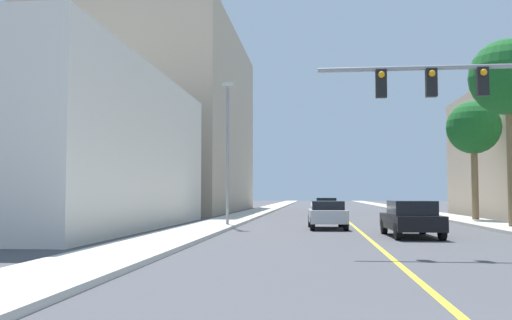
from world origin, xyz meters
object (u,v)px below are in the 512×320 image
object	(u,v)px
traffic_signal_mast	(506,101)
car_black	(411,218)
car_green	(326,206)
car_silver	(327,214)
palm_far	(474,129)
palm_mid	(508,78)
street_lamp	(228,145)

from	to	relation	value
traffic_signal_mast	car_black	distance (m)	7.24
car_green	car_silver	world-z (taller)	car_green
palm_far	car_green	world-z (taller)	palm_far
palm_mid	car_silver	bearing A→B (deg)	-176.95
car_black	car_silver	size ratio (longest dim) A/B	1.11
street_lamp	palm_far	xyz separation A→B (m)	(14.33, 7.00, 1.50)
street_lamp	car_black	xyz separation A→B (m)	(8.32, -5.88, -3.52)
traffic_signal_mast	car_green	bearing A→B (deg)	98.98
street_lamp	car_green	size ratio (longest dim) A/B	1.71
car_green	car_silver	size ratio (longest dim) A/B	1.09
traffic_signal_mast	palm_far	world-z (taller)	palm_far
traffic_signal_mast	car_black	xyz separation A→B (m)	(-1.79, 5.99, -3.66)
street_lamp	car_green	distance (m)	18.96
car_black	car_green	xyz separation A→B (m)	(-2.90, 23.70, -0.01)
palm_mid	car_green	size ratio (longest dim) A/B	2.12
traffic_signal_mast	palm_mid	bearing A→B (deg)	71.29
traffic_signal_mast	palm_far	xyz separation A→B (m)	(4.22, 18.87, 1.36)
palm_mid	car_black	world-z (taller)	palm_mid
car_green	palm_far	bearing A→B (deg)	-50.48
street_lamp	palm_mid	world-z (taller)	palm_mid
traffic_signal_mast	palm_mid	distance (m)	12.43
street_lamp	palm_far	world-z (taller)	street_lamp
traffic_signal_mast	street_lamp	distance (m)	15.59
car_green	street_lamp	bearing A→B (deg)	-106.85
palm_mid	car_green	bearing A→B (deg)	115.11
palm_far	car_silver	world-z (taller)	palm_far
traffic_signal_mast	palm_far	distance (m)	19.38
car_black	car_silver	bearing A→B (deg)	120.96
car_black	car_green	world-z (taller)	car_black
car_silver	palm_far	bearing A→B (deg)	38.13
traffic_signal_mast	street_lamp	bearing A→B (deg)	130.42
palm_mid	palm_far	size ratio (longest dim) A/B	1.25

